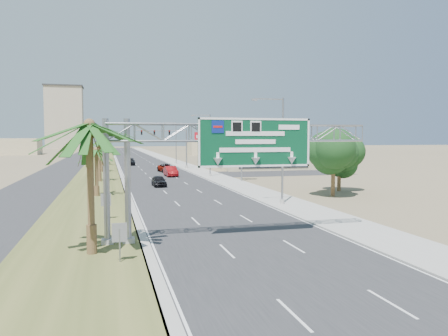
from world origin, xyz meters
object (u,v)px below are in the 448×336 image
sign_gantry (229,142)px  signal_mast (177,145)px  car_left_lane (159,181)px  palm_near (89,126)px  store_building (265,159)px  pole_sign_red_near (242,133)px  car_mid_lane (171,171)px  car_right_lane (167,168)px  car_far (130,162)px  pole_sign_blue (221,143)px  pole_sign_red_far (200,139)px

sign_gantry → signal_mast: signal_mast is taller
signal_mast → car_left_lane: 32.72m
palm_near → car_left_lane: size_ratio=2.04×
store_building → pole_sign_red_near: size_ratio=2.02×
store_building → pole_sign_red_near: (-11.78, -22.28, 5.02)m
car_mid_lane → car_right_lane: bearing=84.6°
car_mid_lane → sign_gantry: bearing=-95.5°
store_building → car_left_lane: bearing=-133.1°
sign_gantry → car_right_lane: 53.91m
store_building → sign_gantry: bearing=-112.4°
pole_sign_red_near → car_right_lane: bearing=112.6°
store_building → car_right_lane: bearing=-172.8°
sign_gantry → signal_mast: 62.37m
car_far → pole_sign_blue: bearing=-48.0°
sign_gantry → store_building: sign_gantry is taller
sign_gantry → pole_sign_blue: sign_gantry is taller
store_building → pole_sign_red_far: 13.96m
car_right_lane → sign_gantry: bearing=-100.5°
sign_gantry → pole_sign_red_near: bearing=71.5°
car_far → signal_mast: bearing=-55.7°
car_mid_lane → pole_sign_red_far: pole_sign_red_far is taller
pole_sign_blue → pole_sign_red_far: bearing=118.1°
sign_gantry → pole_sign_blue: bearing=76.0°
pole_sign_red_near → store_building: bearing=62.1°
pole_sign_blue → sign_gantry: bearing=-104.0°
pole_sign_blue → car_right_lane: bearing=-166.4°
car_far → pole_sign_blue: 25.66m
car_mid_lane → store_building: bearing=27.2°
sign_gantry → store_building: size_ratio=0.93×
palm_near → car_right_lane: (11.20, 55.48, -6.19)m
pole_sign_red_far → signal_mast: bearing=178.4°
palm_near → car_far: size_ratio=1.57×
pole_sign_red_near → sign_gantry: bearing=-108.5°
store_building → car_right_lane: size_ratio=3.36×
sign_gantry → pole_sign_blue: size_ratio=2.31×
store_building → pole_sign_red_far: bearing=154.1°
pole_sign_blue → pole_sign_red_near: bearing=-97.1°
car_right_lane → pole_sign_red_near: bearing=-74.7°
car_far → pole_sign_red_near: size_ratio=0.60×
signal_mast → car_right_lane: bearing=-110.5°
car_left_lane → pole_sign_red_near: (12.22, 3.40, 6.32)m
car_right_lane → pole_sign_red_far: (7.95, 8.35, 5.21)m
car_left_lane → store_building: bearing=45.7°
car_left_lane → pole_sign_red_far: (11.95, 31.52, 5.26)m
palm_near → pole_sign_red_far: (19.15, 63.84, -0.97)m
car_mid_lane → pole_sign_red_near: 15.17m
palm_near → car_far: bearing=85.7°
car_right_lane → pole_sign_red_near: 22.31m
car_left_lane → pole_sign_blue: 30.21m
car_right_lane → pole_sign_red_near: (8.22, -19.76, 6.27)m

